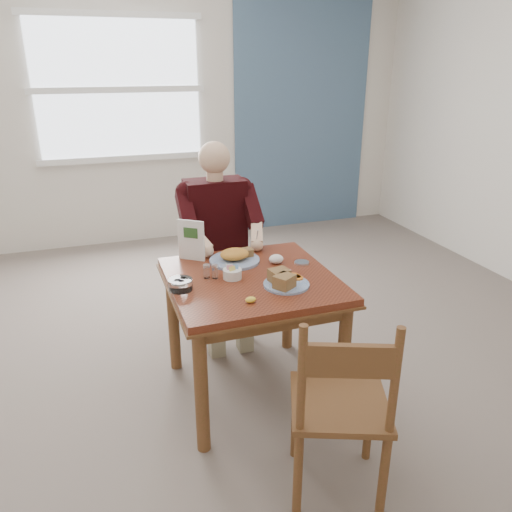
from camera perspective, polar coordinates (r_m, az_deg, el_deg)
name	(u,v)px	position (r m, az deg, el deg)	size (l,w,h in m)	color
floor	(252,389)	(3.15, -0.49, -14.98)	(6.00, 6.00, 0.00)	#73665D
wall_back	(160,109)	(5.48, -10.92, 16.16)	(5.50, 5.50, 0.00)	silver
accent_panel	(302,105)	(5.91, 5.30, 16.80)	(1.60, 0.02, 2.80)	#456381
lemon_wedge	(251,300)	(2.47, -0.62, -5.02)	(0.06, 0.04, 0.03)	yellow
napkin	(276,259)	(2.94, 2.31, -0.35)	(0.09, 0.07, 0.06)	white
metal_dish	(302,263)	(2.96, 5.25, -0.75)	(0.09, 0.09, 0.01)	silver
window	(119,90)	(5.39, -15.43, 17.86)	(1.72, 0.04, 1.42)	white
table	(251,295)	(2.81, -0.53, -4.46)	(0.92, 0.92, 0.75)	maroon
chair_far	(216,269)	(3.58, -4.55, -1.48)	(0.42, 0.42, 0.95)	brown
chair_near	(341,407)	(2.27, 9.64, -16.69)	(0.54, 0.54, 0.95)	brown
diner	(218,229)	(3.38, -4.33, 3.15)	(0.53, 0.56, 1.39)	gray
near_plate	(284,281)	(2.65, 3.23, -2.82)	(0.33, 0.33, 0.08)	white
far_plate	(235,257)	(2.97, -2.37, -0.08)	(0.33, 0.33, 0.08)	white
caddy	(232,274)	(2.74, -2.73, -2.02)	(0.13, 0.13, 0.08)	white
shakers	(211,271)	(2.75, -5.20, -1.75)	(0.09, 0.07, 0.08)	white
creamer	(181,284)	(2.63, -8.62, -3.22)	(0.13, 0.13, 0.06)	white
menu	(191,240)	(2.98, -7.43, 1.82)	(0.14, 0.11, 0.25)	white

